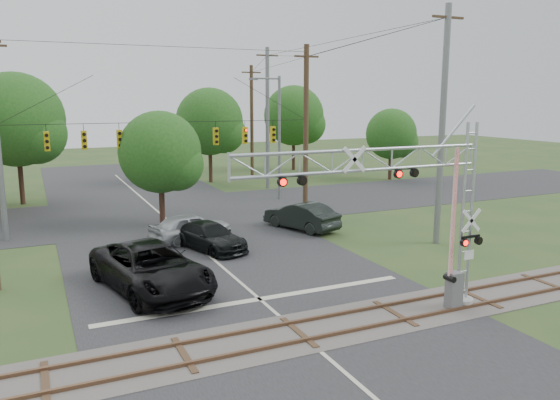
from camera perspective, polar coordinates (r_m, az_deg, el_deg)
name	(u,v)px	position (r m, az deg, el deg)	size (l,w,h in m)	color
ground	(328,358)	(17.64, 4.99, -16.17)	(160.00, 160.00, 0.00)	#2A4620
road_main	(223,268)	(26.15, -5.95, -7.10)	(14.00, 90.00, 0.02)	#252527
road_cross	(159,213)	(39.27, -12.53, -1.30)	(90.00, 12.00, 0.02)	#252527
railroad_track	(299,333)	(19.21, 1.97, -13.68)	(90.00, 3.20, 0.17)	#544E49
crossing_gantry	(405,202)	(19.67, 12.96, -0.19)	(9.97, 0.90, 7.07)	#989993
traffic_signal_span	(183,134)	(34.83, -10.11, 6.76)	(19.34, 0.36, 11.50)	slate
pickup_black	(151,268)	(23.49, -13.32, -6.92)	(3.25, 7.04, 1.96)	black
car_dark	(210,236)	(29.23, -7.33, -3.79)	(2.00, 4.92, 1.43)	black
sedan_silver	(191,227)	(31.18, -9.32, -2.77)	(1.89, 4.71, 1.60)	#9DA1A4
suv_dark	(301,216)	(33.45, 2.23, -1.67)	(1.77, 5.06, 1.67)	black
streetlight	(277,131)	(42.90, -0.31, 7.18)	(2.57, 0.27, 9.63)	slate
utility_poles	(201,125)	(38.35, -8.21, 7.76)	(26.17, 28.37, 12.80)	#3B2E1B
treeline	(136,125)	(47.86, -14.81, 7.58)	(54.31, 26.95, 9.87)	#362118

